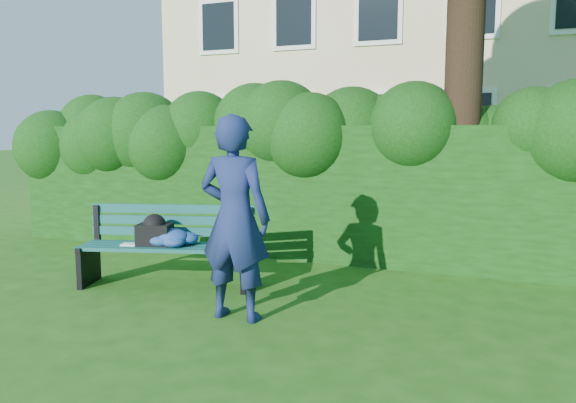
% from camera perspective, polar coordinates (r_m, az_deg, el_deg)
% --- Properties ---
extents(ground, '(80.00, 80.00, 0.00)m').
position_cam_1_polar(ground, '(5.92, -2.20, -9.84)').
color(ground, '#215412').
rests_on(ground, ground).
extents(hedge, '(10.00, 1.00, 1.80)m').
position_cam_1_polar(hedge, '(7.77, 4.42, 1.01)').
color(hedge, black).
rests_on(hedge, ground).
extents(park_bench, '(1.99, 1.07, 0.89)m').
position_cam_1_polar(park_bench, '(6.45, -12.22, -4.01)').
color(park_bench, '#0E4A3F').
rests_on(park_bench, ground).
extents(man_reading, '(0.69, 0.46, 1.88)m').
position_cam_1_polar(man_reading, '(5.14, -5.44, -1.71)').
color(man_reading, '#162250').
rests_on(man_reading, ground).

